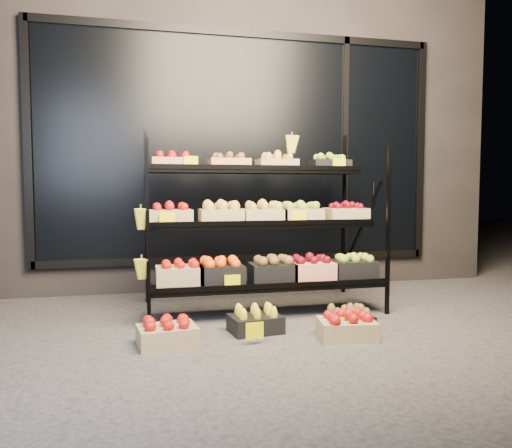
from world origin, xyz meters
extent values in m
plane|color=#514F4C|center=(0.00, 0.00, 0.00)|extent=(24.00, 24.00, 0.00)
cube|color=#2D2826|center=(0.00, 2.60, 1.75)|extent=(6.00, 2.00, 3.50)
cube|color=black|center=(0.00, 1.58, 1.55)|extent=(4.20, 0.04, 2.40)
cube|color=black|center=(0.00, 1.56, 0.34)|extent=(4.30, 0.06, 0.08)
cube|color=black|center=(0.00, 1.56, 2.76)|extent=(4.30, 0.06, 0.08)
cube|color=black|center=(-2.15, 1.56, 1.55)|extent=(0.08, 0.06, 2.50)
cube|color=black|center=(2.15, 1.56, 1.55)|extent=(0.08, 0.06, 2.50)
cube|color=black|center=(1.20, 1.56, 1.55)|extent=(0.06, 0.06, 2.50)
cylinder|color=black|center=(1.55, 1.53, 1.05)|extent=(0.02, 0.02, 0.25)
cube|color=black|center=(-1.02, 0.18, 0.75)|extent=(0.03, 0.03, 1.50)
cube|color=black|center=(1.02, 0.18, 0.75)|extent=(0.03, 0.03, 1.50)
cube|color=black|center=(-1.02, 1.15, 0.83)|extent=(0.03, 0.03, 1.66)
cube|color=black|center=(1.02, 1.15, 0.83)|extent=(0.03, 0.03, 1.66)
cube|color=black|center=(0.00, 0.35, 0.27)|extent=(2.05, 0.42, 0.03)
cube|color=black|center=(0.00, 0.15, 0.30)|extent=(2.05, 0.02, 0.05)
cube|color=black|center=(0.00, 0.65, 0.77)|extent=(2.05, 0.40, 0.03)
cube|color=black|center=(0.00, 0.46, 0.80)|extent=(2.05, 0.02, 0.05)
cube|color=black|center=(0.00, 0.95, 1.27)|extent=(2.05, 0.40, 0.03)
cube|color=black|center=(0.00, 0.76, 1.30)|extent=(2.05, 0.02, 0.05)
cube|color=tan|center=(-0.78, 0.95, 1.33)|extent=(0.38, 0.28, 0.11)
ellipsoid|color=red|center=(-0.78, 0.95, 1.42)|extent=(0.32, 0.24, 0.07)
cube|color=tan|center=(-0.24, 0.95, 1.33)|extent=(0.38, 0.28, 0.11)
ellipsoid|color=brown|center=(-0.24, 0.95, 1.42)|extent=(0.32, 0.24, 0.07)
cube|color=tan|center=(0.23, 0.95, 1.33)|extent=(0.38, 0.28, 0.11)
ellipsoid|color=gold|center=(0.23, 0.95, 1.42)|extent=(0.32, 0.24, 0.07)
cube|color=black|center=(0.77, 0.95, 1.33)|extent=(0.38, 0.28, 0.11)
ellipsoid|color=#9CBE2F|center=(0.77, 0.95, 1.42)|extent=(0.32, 0.24, 0.07)
cube|color=tan|center=(-0.82, 0.65, 0.85)|extent=(0.38, 0.28, 0.14)
ellipsoid|color=red|center=(-0.82, 0.65, 0.95)|extent=(0.32, 0.24, 0.07)
cube|color=tan|center=(-0.37, 0.65, 0.85)|extent=(0.38, 0.28, 0.14)
ellipsoid|color=gold|center=(-0.37, 0.65, 0.95)|extent=(0.32, 0.24, 0.07)
cube|color=tan|center=(0.02, 0.65, 0.85)|extent=(0.38, 0.28, 0.14)
ellipsoid|color=gold|center=(0.02, 0.65, 0.95)|extent=(0.32, 0.24, 0.07)
cube|color=tan|center=(0.37, 0.65, 0.85)|extent=(0.38, 0.28, 0.14)
ellipsoid|color=#9CBE2F|center=(0.37, 0.65, 0.95)|extent=(0.32, 0.24, 0.07)
cube|color=tan|center=(0.83, 0.65, 0.85)|extent=(0.38, 0.28, 0.14)
ellipsoid|color=#640714|center=(0.83, 0.65, 0.95)|extent=(0.32, 0.24, 0.07)
cube|color=tan|center=(-0.77, 0.35, 0.37)|extent=(0.38, 0.28, 0.18)
ellipsoid|color=red|center=(-0.77, 0.35, 0.49)|extent=(0.32, 0.24, 0.07)
cube|color=black|center=(-0.43, 0.35, 0.37)|extent=(0.38, 0.28, 0.18)
ellipsoid|color=#FF540D|center=(-0.43, 0.35, 0.49)|extent=(0.32, 0.24, 0.07)
cube|color=black|center=(0.02, 0.35, 0.37)|extent=(0.38, 0.28, 0.18)
ellipsoid|color=brown|center=(0.02, 0.35, 0.49)|extent=(0.32, 0.24, 0.07)
cube|color=tan|center=(0.38, 0.35, 0.37)|extent=(0.38, 0.28, 0.18)
ellipsoid|color=#640714|center=(0.38, 0.35, 0.49)|extent=(0.32, 0.24, 0.07)
cube|color=black|center=(0.77, 0.35, 0.37)|extent=(0.38, 0.28, 0.18)
ellipsoid|color=#9CBE2F|center=(0.77, 0.35, 0.49)|extent=(0.32, 0.24, 0.07)
ellipsoid|color=yellow|center=(-1.07, 0.20, 0.96)|extent=(0.14, 0.08, 0.22)
ellipsoid|color=yellow|center=(-1.07, 0.20, 0.56)|extent=(0.14, 0.08, 0.22)
ellipsoid|color=yellow|center=(0.35, 0.85, 1.62)|extent=(0.14, 0.08, 0.22)
cube|color=#F2E800|center=(-0.86, 0.50, 0.84)|extent=(0.13, 0.01, 0.12)
cube|color=#F2E800|center=(0.31, 0.50, 0.84)|extent=(0.13, 0.01, 0.12)
cube|color=#F2E800|center=(0.82, 0.80, 1.34)|extent=(0.13, 0.01, 0.12)
cube|color=#F2E800|center=(-0.62, 0.80, 1.34)|extent=(0.13, 0.01, 0.12)
cube|color=#F2E800|center=(-0.35, 0.20, 0.34)|extent=(0.13, 0.01, 0.12)
cube|color=#F2E800|center=(-0.30, -0.40, 0.06)|extent=(0.13, 0.01, 0.12)
cube|color=#F2E800|center=(0.31, -0.40, 0.06)|extent=(0.13, 0.01, 0.12)
cube|color=tan|center=(-0.91, -0.27, 0.07)|extent=(0.44, 0.35, 0.14)
ellipsoid|color=red|center=(-0.91, -0.27, 0.17)|extent=(0.37, 0.29, 0.07)
cube|color=black|center=(-0.23, -0.10, 0.07)|extent=(0.42, 0.33, 0.13)
ellipsoid|color=yellow|center=(-0.23, -0.10, 0.16)|extent=(0.35, 0.28, 0.07)
cube|color=tan|center=(0.39, -0.41, 0.07)|extent=(0.44, 0.36, 0.14)
ellipsoid|color=red|center=(0.39, -0.41, 0.17)|extent=(0.37, 0.30, 0.07)
cube|color=black|center=(0.49, -0.22, 0.06)|extent=(0.38, 0.31, 0.12)
ellipsoid|color=brown|center=(0.49, -0.22, 0.15)|extent=(0.32, 0.26, 0.07)
camera|label=1|loc=(-1.08, -3.77, 1.10)|focal=35.00mm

